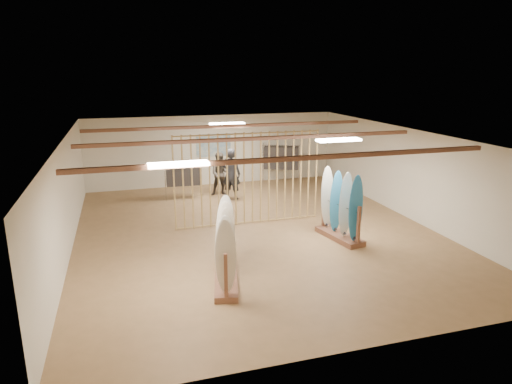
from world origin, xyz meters
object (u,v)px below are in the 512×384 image
object	(u,v)px
rack_left	(226,255)
shopper_b	(221,171)
clothing_rack_a	(183,175)
shopper_a	(231,171)
clothing_rack_b	(281,158)
rack_right	(340,217)

from	to	relation	value
rack_left	shopper_b	world-z (taller)	shopper_b
clothing_rack_a	shopper_a	size ratio (longest dim) A/B	0.65
clothing_rack_b	rack_right	bearing A→B (deg)	-72.12
clothing_rack_b	shopper_a	bearing A→B (deg)	-121.40
rack_left	rack_right	bearing A→B (deg)	36.84
clothing_rack_a	shopper_b	size ratio (longest dim) A/B	0.75
rack_right	clothing_rack_a	world-z (taller)	rack_right
clothing_rack_b	shopper_b	bearing A→B (deg)	-133.60
shopper_a	rack_left	bearing A→B (deg)	106.72
rack_right	shopper_a	size ratio (longest dim) A/B	0.90
shopper_b	clothing_rack_b	bearing A→B (deg)	33.64
rack_left	clothing_rack_b	world-z (taller)	rack_left
rack_right	clothing_rack_a	xyz separation A→B (m)	(-3.58, 5.30, 0.25)
clothing_rack_a	shopper_a	world-z (taller)	shopper_a
rack_right	clothing_rack_b	distance (m)	6.61
clothing_rack_b	shopper_b	world-z (taller)	shopper_b
rack_right	clothing_rack_b	xyz separation A→B (m)	(0.62, 6.57, 0.41)
clothing_rack_a	shopper_a	bearing A→B (deg)	-14.87
rack_right	rack_left	bearing A→B (deg)	-166.99
clothing_rack_a	shopper_b	distance (m)	1.41
shopper_a	shopper_b	distance (m)	0.67
rack_left	clothing_rack_b	distance (m)	9.22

